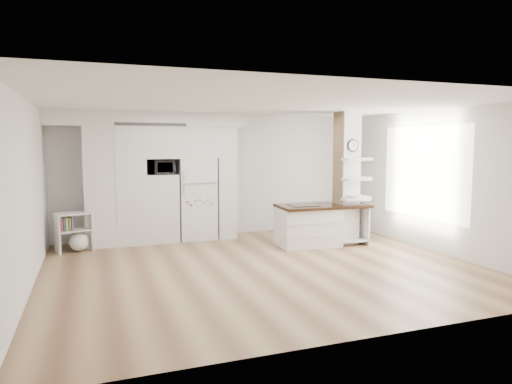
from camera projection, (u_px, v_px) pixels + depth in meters
The scene contains 14 objects.
floor at pixel (263, 267), 7.62m from camera, with size 7.00×6.00×0.01m, color #A38358.
room at pixel (263, 156), 7.43m from camera, with size 7.04×6.04×2.72m.
cabinet_wall at pixel (152, 170), 9.47m from camera, with size 4.00×0.71×2.70m.
refrigerator at pixel (196, 199), 9.86m from camera, with size 0.78×0.69×1.75m.
column at pixel (352, 178), 9.35m from camera, with size 0.69×0.90×2.70m.
window at pixel (424, 172), 8.93m from camera, with size 2.40×2.40×0.00m, color white.
pendant_light at pixel (349, 140), 8.12m from camera, with size 0.12×0.12×0.10m, color white.
kitchen_island at pixel (313, 224), 9.25m from camera, with size 1.88×0.96×1.40m.
bookshelf at pixel (76, 235), 8.71m from camera, with size 0.72×0.55×0.75m.
floor_plant_a at pixel (360, 230), 9.63m from camera, with size 0.26×0.21×0.48m, color #28652A.
floor_plant_b at pixel (359, 225), 10.27m from camera, with size 0.27×0.27×0.49m, color #28652A.
microwave at pixel (161, 167), 9.48m from camera, with size 0.54×0.37×0.30m, color #2D2D2D.
shelf_plant at pixel (358, 169), 9.57m from camera, with size 0.27×0.23×0.30m, color #28652A.
decor_bowl at pixel (354, 197), 9.14m from camera, with size 0.22×0.22×0.05m, color white.
Camera 1 is at (-2.65, -6.96, 2.05)m, focal length 32.00 mm.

